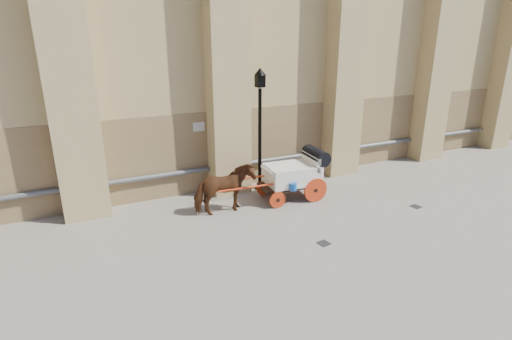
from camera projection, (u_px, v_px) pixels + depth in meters
ground at (303, 224)px, 12.45m from camera, size 90.00×90.00×0.00m
horse at (224, 190)px, 12.99m from camera, size 1.99×0.97×1.66m
carriage at (296, 173)px, 14.19m from camera, size 4.12×1.49×1.78m
street_lamp at (260, 127)px, 14.55m from camera, size 0.42×0.42×4.52m
drain_grate_near at (324, 243)px, 11.30m from camera, size 0.36×0.36×0.01m
drain_grate_far at (416, 207)px, 13.72m from camera, size 0.37×0.37×0.01m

